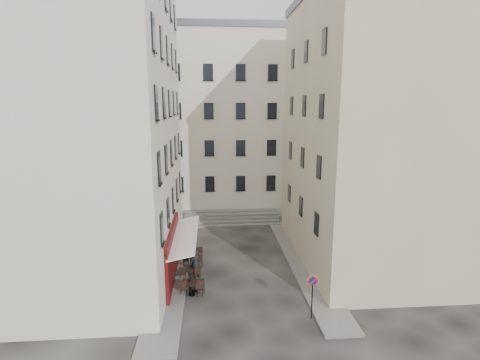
{
  "coord_description": "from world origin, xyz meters",
  "views": [
    {
      "loc": [
        -1.87,
        -21.75,
        11.16
      ],
      "look_at": [
        0.16,
        4.0,
        5.88
      ],
      "focal_mm": 28.0,
      "sensor_mm": 36.0,
      "label": 1
    }
  ],
  "objects": [
    {
      "name": "bistro_table_d",
      "position": [
        -3.23,
        2.8,
        0.48
      ],
      "size": [
        1.35,
        0.63,
        0.95
      ],
      "color": "black",
      "rests_on": "ground"
    },
    {
      "name": "pedestrian",
      "position": [
        -2.96,
        1.09,
        0.96
      ],
      "size": [
        0.82,
        0.81,
        1.91
      ],
      "primitive_type": "imported",
      "rotation": [
        0.0,
        0.0,
        3.87
      ],
      "color": "black",
      "rests_on": "ground"
    },
    {
      "name": "cafe_storefront",
      "position": [
        -4.32,
        1.0,
        1.88
      ],
      "size": [
        1.74,
        7.3,
        3.5
      ],
      "color": "#45090E",
      "rests_on": "ground"
    },
    {
      "name": "sidewalk_right",
      "position": [
        4.5,
        3.0,
        0.06
      ],
      "size": [
        2.0,
        18.0,
        0.12
      ],
      "primitive_type": "cube",
      "color": "slate",
      "rests_on": "ground"
    },
    {
      "name": "building_right",
      "position": [
        10.5,
        3.5,
        9.31
      ],
      "size": [
        12.2,
        14.2,
        18.6
      ],
      "color": "tan",
      "rests_on": "ground"
    },
    {
      "name": "bollard_far",
      "position": [
        -3.25,
        6.0,
        0.53
      ],
      "size": [
        0.12,
        0.12,
        0.98
      ],
      "color": "black",
      "rests_on": "ground"
    },
    {
      "name": "bistro_table_c",
      "position": [
        -3.31,
        0.68,
        0.49
      ],
      "size": [
        1.36,
        0.64,
        0.96
      ],
      "color": "black",
      "rests_on": "ground"
    },
    {
      "name": "building_left",
      "position": [
        -10.5,
        3.0,
        10.31
      ],
      "size": [
        12.2,
        16.2,
        20.6
      ],
      "color": "beige",
      "rests_on": "ground"
    },
    {
      "name": "ground",
      "position": [
        0.0,
        0.0,
        0.0
      ],
      "size": [
        90.0,
        90.0,
        0.0
      ],
      "primitive_type": "plane",
      "color": "black",
      "rests_on": "ground"
    },
    {
      "name": "bistro_table_e",
      "position": [
        -3.18,
        4.37,
        0.44
      ],
      "size": [
        1.22,
        0.57,
        0.85
      ],
      "color": "black",
      "rests_on": "ground"
    },
    {
      "name": "bistro_table_a",
      "position": [
        -3.11,
        -1.23,
        0.49
      ],
      "size": [
        1.37,
        0.64,
        0.96
      ],
      "color": "black",
      "rests_on": "ground"
    },
    {
      "name": "building_back",
      "position": [
        -1.0,
        19.0,
        9.31
      ],
      "size": [
        18.2,
        10.2,
        18.6
      ],
      "color": "beige",
      "rests_on": "ground"
    },
    {
      "name": "bistro_table_b",
      "position": [
        -3.0,
        -0.82,
        0.46
      ],
      "size": [
        1.28,
        0.6,
        0.9
      ],
      "color": "black",
      "rests_on": "ground"
    },
    {
      "name": "sidewalk_left",
      "position": [
        -4.5,
        4.0,
        0.06
      ],
      "size": [
        2.0,
        22.0,
        0.12
      ],
      "primitive_type": "cube",
      "color": "slate",
      "rests_on": "ground"
    },
    {
      "name": "no_parking_sign",
      "position": [
        3.3,
        -4.19,
        1.73
      ],
      "size": [
        0.56,
        0.11,
        2.43
      ],
      "rotation": [
        0.0,
        0.0,
        -0.09
      ],
      "color": "black",
      "rests_on": "ground"
    },
    {
      "name": "bollard_mid",
      "position": [
        -3.25,
        2.5,
        0.53
      ],
      "size": [
        0.12,
        0.12,
        0.98
      ],
      "color": "black",
      "rests_on": "ground"
    },
    {
      "name": "bollard_near",
      "position": [
        -3.25,
        -1.0,
        0.53
      ],
      "size": [
        0.12,
        0.12,
        0.98
      ],
      "color": "black",
      "rests_on": "ground"
    },
    {
      "name": "stone_steps",
      "position": [
        0.0,
        12.57,
        0.4
      ],
      "size": [
        9.0,
        3.15,
        0.8
      ],
      "color": "slate",
      "rests_on": "ground"
    }
  ]
}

